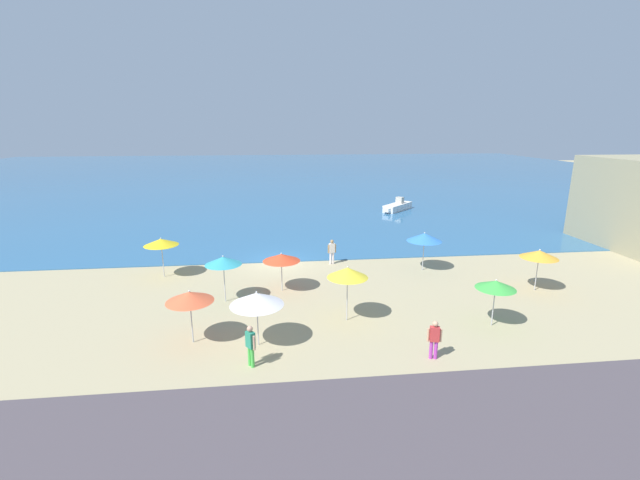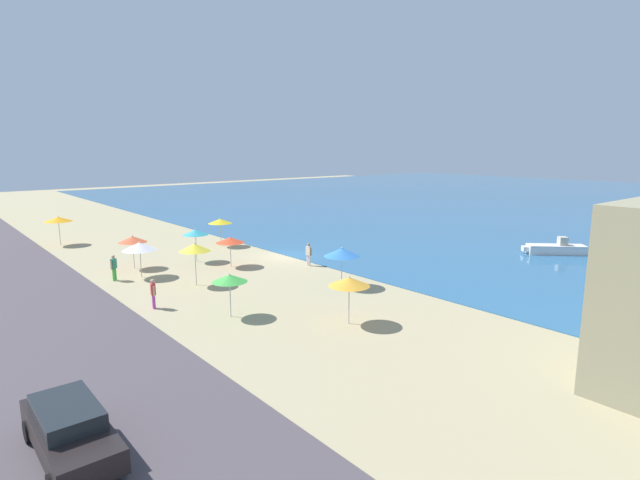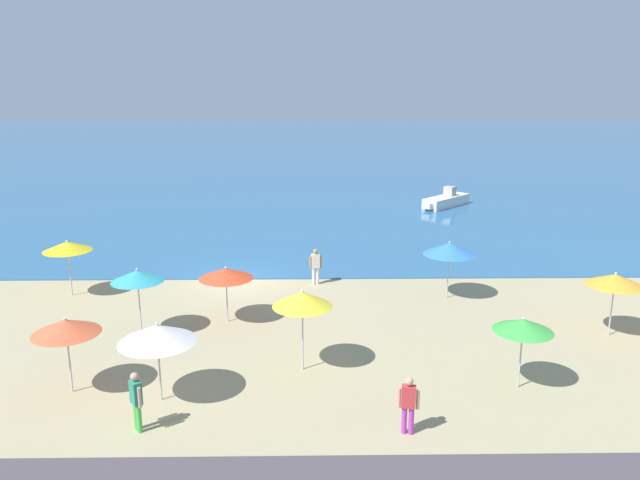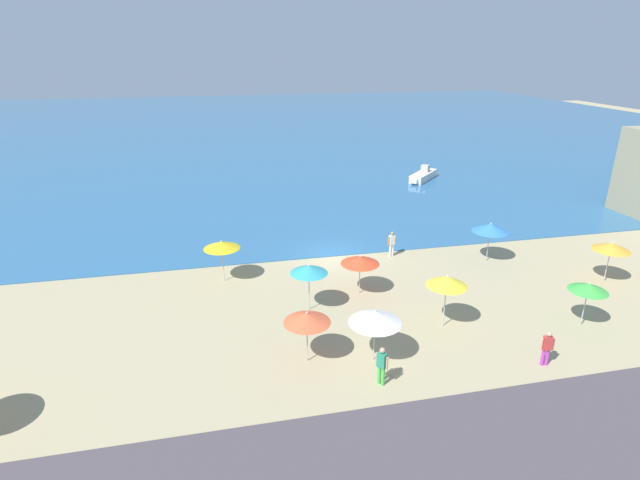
# 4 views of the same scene
# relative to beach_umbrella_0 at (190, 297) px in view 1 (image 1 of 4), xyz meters

# --- Properties ---
(ground_plane) EXTENTS (160.00, 160.00, 0.00)m
(ground_plane) POSITION_rel_beach_umbrella_0_xyz_m (3.80, 10.56, -2.06)
(ground_plane) COLOR tan
(sea) EXTENTS (150.00, 110.00, 0.05)m
(sea) POSITION_rel_beach_umbrella_0_xyz_m (3.80, 65.56, -2.04)
(sea) COLOR #2C628F
(sea) RESTS_ON ground_plane
(coastal_road) EXTENTS (80.00, 8.00, 0.06)m
(coastal_road) POSITION_rel_beach_umbrella_0_xyz_m (3.80, -7.44, -2.03)
(coastal_road) COLOR #494147
(coastal_road) RESTS_ON ground_plane
(beach_umbrella_0) EXTENTS (1.96, 1.96, 2.35)m
(beach_umbrella_0) POSITION_rel_beach_umbrella_0_xyz_m (0.00, 0.00, 0.00)
(beach_umbrella_0) COLOR #B2B2B7
(beach_umbrella_0) RESTS_ON ground_plane
(beach_umbrella_1) EXTENTS (2.05, 2.05, 2.18)m
(beach_umbrella_1) POSITION_rel_beach_umbrella_0_xyz_m (3.89, 5.48, -0.15)
(beach_umbrella_1) COLOR #B2B2B7
(beach_umbrella_1) RESTS_ON ground_plane
(beach_umbrella_2) EXTENTS (1.77, 1.77, 2.24)m
(beach_umbrella_2) POSITION_rel_beach_umbrella_0_xyz_m (13.28, 0.08, -0.08)
(beach_umbrella_2) COLOR #B2B2B7
(beach_umbrella_2) RESTS_ON ground_plane
(beach_umbrella_3) EXTENTS (1.87, 1.87, 2.49)m
(beach_umbrella_3) POSITION_rel_beach_umbrella_0_xyz_m (0.92, 4.29, 0.15)
(beach_umbrella_3) COLOR #B2B2B7
(beach_umbrella_3) RESTS_ON ground_plane
(beach_umbrella_5) EXTENTS (2.20, 2.20, 2.38)m
(beach_umbrella_5) POSITION_rel_beach_umbrella_0_xyz_m (2.74, -0.52, -0.01)
(beach_umbrella_5) COLOR #B2B2B7
(beach_umbrella_5) RESTS_ON ground_plane
(beach_umbrella_6) EXTENTS (2.17, 2.17, 2.47)m
(beach_umbrella_6) POSITION_rel_beach_umbrella_0_xyz_m (12.82, 8.00, 0.08)
(beach_umbrella_6) COLOR #B2B2B7
(beach_umbrella_6) RESTS_ON ground_plane
(beach_umbrella_7) EXTENTS (1.99, 1.99, 2.38)m
(beach_umbrella_7) POSITION_rel_beach_umbrella_0_xyz_m (17.82, 3.93, 0.03)
(beach_umbrella_7) COLOR #B2B2B7
(beach_umbrella_7) RESTS_ON ground_plane
(beach_umbrella_8) EXTENTS (1.89, 1.89, 2.67)m
(beach_umbrella_8) POSITION_rel_beach_umbrella_0_xyz_m (6.80, 1.38, 0.29)
(beach_umbrella_8) COLOR #B2B2B7
(beach_umbrella_8) RESTS_ON ground_plane
(beach_umbrella_9) EXTENTS (2.01, 2.01, 2.44)m
(beach_umbrella_9) POSITION_rel_beach_umbrella_0_xyz_m (-3.15, 8.54, 0.10)
(beach_umbrella_9) COLOR #B2B2B7
(beach_umbrella_9) RESTS_ON ground_plane
(bather_0) EXTENTS (0.39, 0.47, 1.67)m
(bather_0) POSITION_rel_beach_umbrella_0_xyz_m (2.52, -2.15, -1.13)
(bather_0) COLOR green
(bather_0) RESTS_ON ground_plane
(bather_1) EXTENTS (0.56, 0.29, 1.59)m
(bather_1) POSITION_rel_beach_umbrella_0_xyz_m (9.57, -2.39, -1.17)
(bather_1) COLOR #AA3AA6
(bather_1) RESTS_ON ground_plane
(bather_2) EXTENTS (0.56, 0.29, 1.65)m
(bather_2) POSITION_rel_beach_umbrella_0_xyz_m (7.28, 9.85, -1.14)
(bather_2) COLOR silver
(bather_2) RESTS_ON ground_plane
(skiff_nearshore) EXTENTS (4.04, 4.09, 1.38)m
(skiff_nearshore) POSITION_rel_beach_umbrella_0_xyz_m (16.83, 27.19, -1.60)
(skiff_nearshore) COLOR white
(skiff_nearshore) RESTS_ON sea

